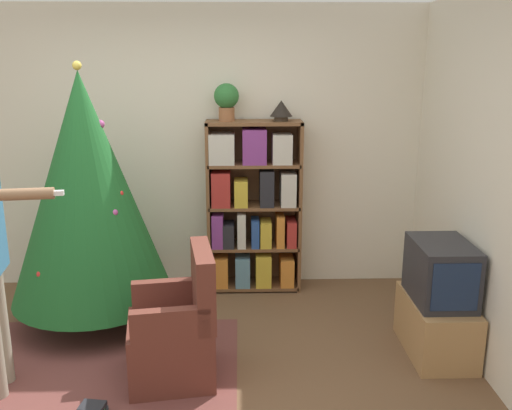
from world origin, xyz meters
TOP-DOWN VIEW (x-y plane):
  - ground_plane at (0.00, 0.00)m, footprint 14.00×14.00m
  - wall_back at (0.00, 1.99)m, footprint 8.00×0.10m
  - area_rug at (-0.47, 0.15)m, footprint 2.01×1.83m
  - bookshelf at (0.68, 1.75)m, footprint 0.86×0.31m
  - tv_stand at (2.02, 0.50)m, footprint 0.42×0.73m
  - television at (2.02, 0.49)m, footprint 0.39×0.57m
  - game_remote at (1.89, 0.28)m, footprint 0.04×0.12m
  - christmas_tree at (-0.64, 1.11)m, footprint 1.29×1.29m
  - armchair at (0.13, 0.21)m, footprint 0.65×0.64m
  - potted_plant at (0.46, 1.76)m, footprint 0.22×0.22m
  - table_lamp at (0.94, 1.76)m, footprint 0.20×0.20m
  - book_pile_near_tree at (-0.14, 0.84)m, footprint 0.20×0.18m

SIDE VIEW (x-z plane):
  - ground_plane at x=0.00m, z-range 0.00..0.00m
  - area_rug at x=-0.47m, z-range 0.00..0.01m
  - book_pile_near_tree at x=-0.14m, z-range 0.00..0.10m
  - tv_stand at x=2.02m, z-range 0.00..0.42m
  - armchair at x=0.13m, z-range -0.14..0.78m
  - game_remote at x=1.89m, z-range 0.42..0.45m
  - television at x=2.02m, z-range 0.42..0.86m
  - bookshelf at x=0.68m, z-range 0.00..1.58m
  - christmas_tree at x=-0.64m, z-range 0.07..2.19m
  - wall_back at x=0.00m, z-range 0.00..2.60m
  - table_lamp at x=0.94m, z-range 1.60..1.78m
  - potted_plant at x=0.46m, z-range 1.61..1.94m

